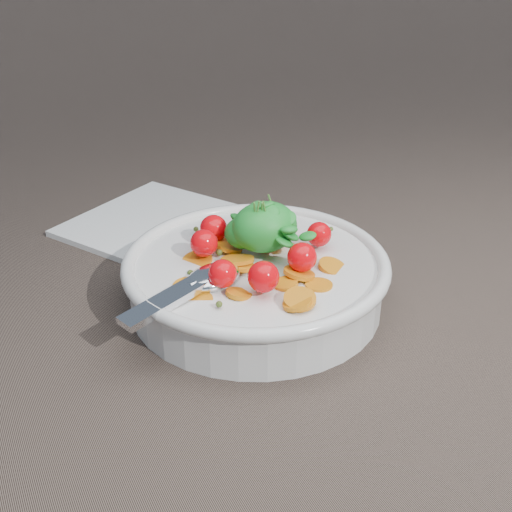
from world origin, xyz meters
name	(u,v)px	position (x,y,z in m)	size (l,w,h in m)	color
ground	(258,310)	(0.00, 0.00, 0.00)	(6.00, 6.00, 0.00)	brown
bowl	(256,277)	(0.00, 0.01, 0.03)	(0.26, 0.24, 0.10)	silver
napkin	(152,222)	(-0.03, 0.22, 0.00)	(0.18, 0.16, 0.01)	white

